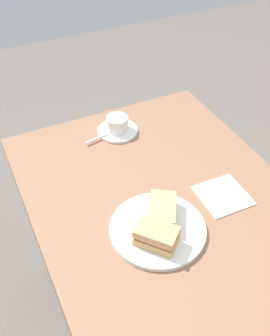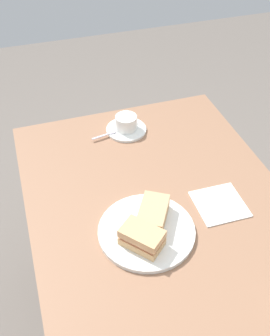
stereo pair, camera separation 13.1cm
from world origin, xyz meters
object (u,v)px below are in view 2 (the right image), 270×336
at_px(sandwich_front, 153,214).
at_px(coffee_saucer, 126,130).
at_px(sandwich_plate, 146,231).
at_px(napkin, 220,204).
at_px(spoon, 108,134).
at_px(coffee_cup, 126,122).
at_px(dining_table, 161,230).
at_px(sandwich_back, 142,238).

distance_m(sandwich_front, coffee_saucer, 0.46).
relative_size(sandwich_front, coffee_saucer, 0.97).
height_order(sandwich_plate, sandwich_front, sandwich_front).
bearing_deg(napkin, sandwich_front, 91.20).
xyz_separation_m(sandwich_plate, spoon, (0.47, -0.01, 0.01)).
distance_m(coffee_saucer, coffee_cup, 0.03).
relative_size(dining_table, sandwich_back, 8.35).
bearing_deg(sandwich_plate, sandwich_back, 146.74).
xyz_separation_m(sandwich_plate, coffee_cup, (0.49, -0.09, 0.03)).
height_order(sandwich_back, spoon, sandwich_back).
xyz_separation_m(sandwich_front, sandwich_back, (-0.07, 0.06, 0.00)).
bearing_deg(sandwich_front, sandwich_back, 141.56).
height_order(dining_table, sandwich_front, sandwich_front).
xyz_separation_m(dining_table, sandwich_back, (-0.12, 0.11, 0.15)).
xyz_separation_m(coffee_cup, napkin, (-0.45, -0.16, -0.04)).
bearing_deg(coffee_cup, sandwich_back, 167.64).
height_order(coffee_cup, spoon, coffee_cup).
distance_m(sandwich_front, sandwich_back, 0.10).
bearing_deg(sandwich_back, sandwich_plate, -33.26).
distance_m(coffee_cup, napkin, 0.48).
bearing_deg(sandwich_plate, coffee_saucer, -10.08).
xyz_separation_m(coffee_saucer, coffee_cup, (0.00, -0.00, 0.03)).
bearing_deg(sandwich_back, napkin, -74.31).
xyz_separation_m(sandwich_plate, coffee_saucer, (0.49, -0.09, -0.00)).
bearing_deg(napkin, coffee_saucer, 20.09).
height_order(coffee_saucer, coffee_cup, coffee_cup).
distance_m(sandwich_plate, coffee_saucer, 0.50).
distance_m(sandwich_plate, spoon, 0.47).
relative_size(coffee_saucer, coffee_cup, 1.57).
bearing_deg(coffee_cup, dining_table, 178.75).
distance_m(sandwich_back, spoon, 0.52).
bearing_deg(coffee_saucer, sandwich_front, 172.91).
distance_m(sandwich_front, napkin, 0.23).
distance_m(dining_table, spoon, 0.42).
bearing_deg(coffee_saucer, sandwich_plate, 169.92).
bearing_deg(sandwich_plate, spoon, -1.51).
xyz_separation_m(sandwich_back, spoon, (0.52, -0.04, -0.03)).
bearing_deg(dining_table, sandwich_plate, 133.27).
relative_size(dining_table, spoon, 11.32).
distance_m(coffee_saucer, napkin, 0.48).
height_order(sandwich_front, spoon, sandwich_front).
bearing_deg(sandwich_plate, napkin, -82.24).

